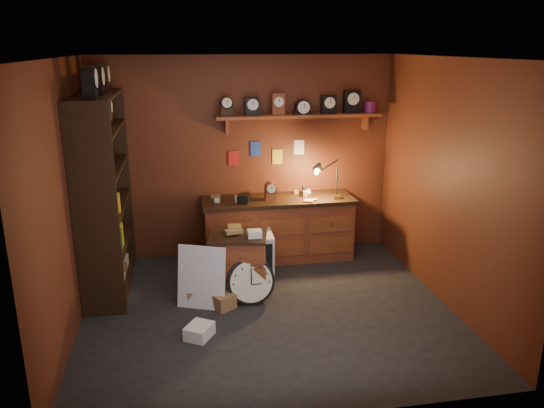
% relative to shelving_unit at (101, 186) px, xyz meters
% --- Properties ---
extents(floor, '(4.00, 4.00, 0.00)m').
position_rel_shelving_unit_xyz_m(floor, '(1.79, -0.98, -1.25)').
color(floor, black).
rests_on(floor, ground).
extents(room_shell, '(4.02, 3.62, 2.71)m').
position_rel_shelving_unit_xyz_m(room_shell, '(1.84, -0.87, 0.47)').
color(room_shell, '#582715').
rests_on(room_shell, ground).
extents(shelving_unit, '(0.47, 1.60, 2.58)m').
position_rel_shelving_unit_xyz_m(shelving_unit, '(0.00, 0.00, 0.00)').
color(shelving_unit, black).
rests_on(shelving_unit, ground).
extents(workbench, '(2.04, 0.66, 1.36)m').
position_rel_shelving_unit_xyz_m(workbench, '(2.19, 0.49, -0.78)').
color(workbench, brown).
rests_on(workbench, ground).
extents(low_cabinet, '(0.74, 0.66, 0.82)m').
position_rel_shelving_unit_xyz_m(low_cabinet, '(1.53, -0.49, -0.85)').
color(low_cabinet, brown).
rests_on(low_cabinet, ground).
extents(big_round_clock, '(0.54, 0.17, 0.54)m').
position_rel_shelving_unit_xyz_m(big_round_clock, '(1.63, -0.77, -0.99)').
color(big_round_clock, black).
rests_on(big_round_clock, ground).
extents(white_panel, '(0.56, 0.34, 0.72)m').
position_rel_shelving_unit_xyz_m(white_panel, '(1.08, -0.75, -1.25)').
color(white_panel, silver).
rests_on(white_panel, ground).
extents(mini_fridge, '(0.56, 0.58, 0.56)m').
position_rel_shelving_unit_xyz_m(mini_fridge, '(1.74, 0.00, -0.97)').
color(mini_fridge, silver).
rests_on(mini_fridge, ground).
extents(floor_box_a, '(0.30, 0.26, 0.17)m').
position_rel_shelving_unit_xyz_m(floor_box_a, '(1.07, -0.65, -1.17)').
color(floor_box_a, olive).
rests_on(floor_box_a, ground).
extents(floor_box_b, '(0.33, 0.35, 0.13)m').
position_rel_shelving_unit_xyz_m(floor_box_b, '(1.02, -1.41, -1.19)').
color(floor_box_b, white).
rests_on(floor_box_b, ground).
extents(floor_box_c, '(0.28, 0.27, 0.17)m').
position_rel_shelving_unit_xyz_m(floor_box_c, '(1.32, -0.85, -1.17)').
color(floor_box_c, olive).
rests_on(floor_box_c, ground).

